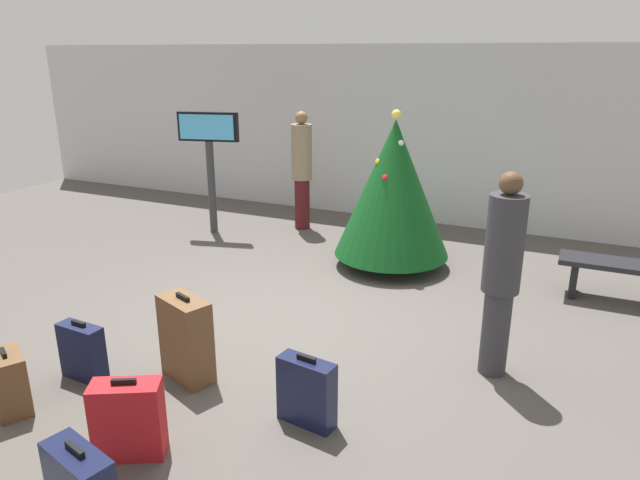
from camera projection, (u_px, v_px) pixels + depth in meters
The scene contains 12 objects.
ground_plane at pixel (281, 323), 6.18m from camera, with size 16.00×16.00×0.00m, color #514C47.
back_wall at pixel (407, 135), 9.62m from camera, with size 16.00×0.20×2.89m, color silver.
holiday_tree at pixel (393, 189), 7.49m from camera, with size 1.52×1.52×2.08m.
flight_info_kiosk at pixel (209, 149), 8.87m from camera, with size 0.95×0.31×1.90m.
waiting_bench at pixel (630, 273), 6.57m from camera, with size 1.53×0.44×0.48m.
traveller_0 at pixel (502, 271), 4.94m from camera, with size 0.46×0.46×1.85m.
traveller_1 at pixel (302, 168), 9.18m from camera, with size 0.46×0.46×1.89m.
suitcase_0 at pixel (128, 420), 4.08m from camera, with size 0.54×0.43×0.62m.
suitcase_1 at pixel (9, 383), 4.60m from camera, with size 0.46×0.40×0.54m.
suitcase_3 at pixel (307, 392), 4.44m from camera, with size 0.48×0.23×0.59m.
suitcase_4 at pixel (186, 339), 5.03m from camera, with size 0.57×0.42×0.80m.
suitcase_6 at pixel (83, 352), 5.06m from camera, with size 0.44×0.18×0.55m.
Camera 1 is at (2.71, -4.91, 2.78)m, focal length 32.30 mm.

